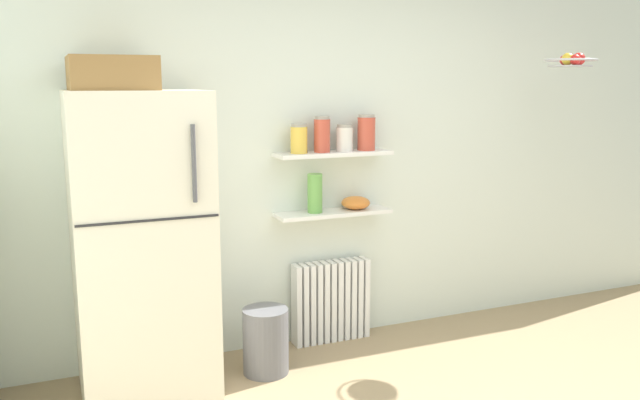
# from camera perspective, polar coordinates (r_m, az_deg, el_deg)

# --- Properties ---
(back_wall) EXTENTS (7.04, 0.10, 2.60)m
(back_wall) POSITION_cam_1_polar(r_m,az_deg,el_deg) (4.47, 1.40, 4.38)
(back_wall) COLOR silver
(back_wall) RESTS_ON ground_plane
(refrigerator) EXTENTS (0.73, 0.71, 1.89)m
(refrigerator) POSITION_cam_1_polar(r_m,az_deg,el_deg) (3.79, -15.34, -3.27)
(refrigerator) COLOR silver
(refrigerator) RESTS_ON ground_plane
(radiator) EXTENTS (0.54, 0.12, 0.56)m
(radiator) POSITION_cam_1_polar(r_m,az_deg,el_deg) (4.54, 0.96, -8.77)
(radiator) COLOR white
(radiator) RESTS_ON ground_plane
(wall_shelf_lower) EXTENTS (0.78, 0.22, 0.02)m
(wall_shelf_lower) POSITION_cam_1_polar(r_m,az_deg,el_deg) (4.35, 1.14, -1.12)
(wall_shelf_lower) COLOR white
(wall_shelf_upper) EXTENTS (0.78, 0.22, 0.02)m
(wall_shelf_upper) POSITION_cam_1_polar(r_m,az_deg,el_deg) (4.29, 1.16, 4.05)
(wall_shelf_upper) COLOR white
(storage_jar_0) EXTENTS (0.11, 0.11, 0.19)m
(storage_jar_0) POSITION_cam_1_polar(r_m,az_deg,el_deg) (4.19, -1.85, 5.35)
(storage_jar_0) COLOR yellow
(storage_jar_0) RESTS_ON wall_shelf_upper
(storage_jar_1) EXTENTS (0.11, 0.11, 0.23)m
(storage_jar_1) POSITION_cam_1_polar(r_m,az_deg,el_deg) (4.24, 0.18, 5.72)
(storage_jar_1) COLOR #C64C38
(storage_jar_1) RESTS_ON wall_shelf_upper
(storage_jar_2) EXTENTS (0.11, 0.11, 0.18)m
(storage_jar_2) POSITION_cam_1_polar(r_m,az_deg,el_deg) (4.31, 2.14, 5.41)
(storage_jar_2) COLOR silver
(storage_jar_2) RESTS_ON wall_shelf_upper
(storage_jar_3) EXTENTS (0.12, 0.12, 0.24)m
(storage_jar_3) POSITION_cam_1_polar(r_m,az_deg,el_deg) (4.38, 4.05, 5.87)
(storage_jar_3) COLOR #C64C38
(storage_jar_3) RESTS_ON wall_shelf_upper
(vase) EXTENTS (0.10, 0.10, 0.26)m
(vase) POSITION_cam_1_polar(r_m,az_deg,el_deg) (4.27, -0.44, 0.59)
(vase) COLOR #66A84C
(vase) RESTS_ON wall_shelf_lower
(shelf_bowl) EXTENTS (0.19, 0.19, 0.09)m
(shelf_bowl) POSITION_cam_1_polar(r_m,az_deg,el_deg) (4.41, 3.12, -0.24)
(shelf_bowl) COLOR orange
(shelf_bowl) RESTS_ON wall_shelf_lower
(trash_bin) EXTENTS (0.28, 0.28, 0.41)m
(trash_bin) POSITION_cam_1_polar(r_m,az_deg,el_deg) (4.09, -4.74, -12.11)
(trash_bin) COLOR slate
(trash_bin) RESTS_ON ground_plane
(hanging_fruit_basket) EXTENTS (0.35, 0.35, 0.10)m
(hanging_fruit_basket) POSITION_cam_1_polar(r_m,az_deg,el_deg) (4.74, 20.99, 11.23)
(hanging_fruit_basket) COLOR #B2B2B7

